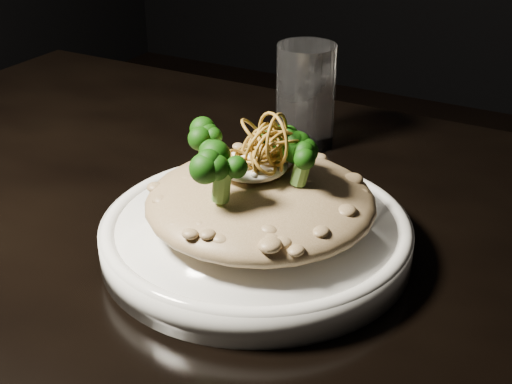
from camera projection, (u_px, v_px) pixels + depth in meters
table at (226, 344)px, 0.62m from camera, size 1.10×0.80×0.75m
plate at (256, 236)px, 0.59m from camera, size 0.26×0.26×0.03m
risotto at (261, 202)px, 0.58m from camera, size 0.19×0.19×0.04m
broccoli at (247, 151)px, 0.56m from camera, size 0.13×0.13×0.05m
cheese at (252, 165)px, 0.57m from camera, size 0.06×0.06×0.02m
shallots at (263, 140)px, 0.56m from camera, size 0.05×0.05×0.03m
drinking_glass at (305, 96)px, 0.77m from camera, size 0.07×0.07×0.11m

